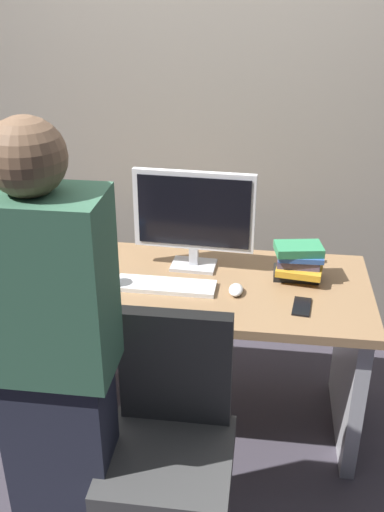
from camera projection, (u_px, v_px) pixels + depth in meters
The scene contains 12 objects.
ground_plane at pixel (193, 414), 2.91m from camera, with size 9.00×9.00×0.00m, color #3D3842.
wall_back at pixel (214, 73), 2.95m from camera, with size 6.40×0.10×3.00m, color #9E9384.
desk at pixel (193, 325), 2.69m from camera, with size 1.53×0.72×0.74m.
office_chair at pixel (170, 457), 2.08m from camera, with size 0.52×0.52×0.94m.
person_at_desk at pixel (53, 370), 1.86m from camera, with size 0.40×0.24×1.64m.
monitor at pixel (194, 215), 2.60m from camera, with size 0.54×0.15×0.46m.
keyboard at pixel (165, 286), 2.54m from camera, with size 0.43×0.13×0.02m, color white.
mouse at pixel (236, 290), 2.49m from camera, with size 0.06×0.10×0.03m, color white.
cup_near_keyboard at pixel (108, 278), 2.51m from camera, with size 0.07×0.07×0.10m, color #3372B2.
cup_by_monitor at pixel (83, 252), 2.74m from camera, with size 0.07×0.07×0.10m, color #D84C3F.
book_stack at pixel (298, 262), 2.58m from camera, with size 0.23×0.18×0.16m.
cell_phone at pixel (302, 307), 2.39m from camera, with size 0.07×0.14×0.01m, color black.
Camera 1 is at (0.29, -2.26, 1.98)m, focal length 41.58 mm.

